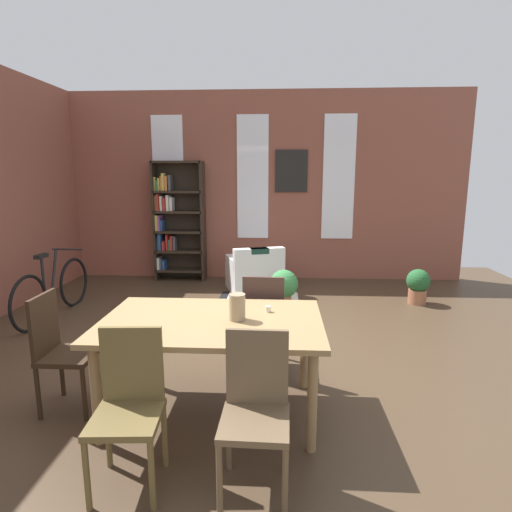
% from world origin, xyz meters
% --- Properties ---
extents(ground_plane, '(9.43, 9.43, 0.00)m').
position_xyz_m(ground_plane, '(0.00, 0.00, 0.00)').
color(ground_plane, '#453424').
extents(back_wall_brick, '(7.42, 0.12, 3.28)m').
position_xyz_m(back_wall_brick, '(0.00, 3.69, 1.64)').
color(back_wall_brick, brown).
rests_on(back_wall_brick, ground).
extents(window_pane_0, '(0.55, 0.02, 2.13)m').
position_xyz_m(window_pane_0, '(-1.50, 3.62, 1.80)').
color(window_pane_0, white).
extents(window_pane_1, '(0.55, 0.02, 2.13)m').
position_xyz_m(window_pane_1, '(0.00, 3.62, 1.80)').
color(window_pane_1, white).
extents(window_pane_2, '(0.55, 0.02, 2.13)m').
position_xyz_m(window_pane_2, '(1.50, 3.62, 1.80)').
color(window_pane_2, white).
extents(dining_table, '(1.68, 1.07, 0.77)m').
position_xyz_m(dining_table, '(-0.03, -0.82, 0.69)').
color(dining_table, olive).
rests_on(dining_table, ground).
extents(vase_on_table, '(0.12, 0.12, 0.20)m').
position_xyz_m(vase_on_table, '(0.16, -0.82, 0.88)').
color(vase_on_table, '#998466').
rests_on(vase_on_table, dining_table).
extents(tealight_candle_0, '(0.04, 0.04, 0.05)m').
position_xyz_m(tealight_candle_0, '(0.39, -0.62, 0.80)').
color(tealight_candle_0, silver).
rests_on(tealight_candle_0, dining_table).
extents(dining_chair_head_left, '(0.40, 0.40, 0.95)m').
position_xyz_m(dining_chair_head_left, '(-1.25, -0.82, 0.51)').
color(dining_chair_head_left, black).
rests_on(dining_chair_head_left, ground).
extents(dining_chair_near_right, '(0.41, 0.41, 0.95)m').
position_xyz_m(dining_chair_near_right, '(0.35, -1.58, 0.51)').
color(dining_chair_near_right, brown).
rests_on(dining_chair_near_right, ground).
extents(dining_chair_near_left, '(0.43, 0.43, 0.95)m').
position_xyz_m(dining_chair_near_left, '(-0.42, -1.58, 0.51)').
color(dining_chair_near_left, brown).
rests_on(dining_chair_near_left, ground).
extents(dining_chair_far_right, '(0.42, 0.42, 0.95)m').
position_xyz_m(dining_chair_far_right, '(0.34, -0.05, 0.51)').
color(dining_chair_far_right, '#3C2A25').
rests_on(dining_chair_far_right, ground).
extents(bookshelf_tall, '(0.88, 0.33, 2.09)m').
position_xyz_m(bookshelf_tall, '(-1.36, 3.43, 1.07)').
color(bookshelf_tall, '#2D2319').
rests_on(bookshelf_tall, ground).
extents(armchair_white, '(1.01, 1.01, 0.75)m').
position_xyz_m(armchair_white, '(0.08, 2.73, 0.28)').
color(armchair_white, silver).
rests_on(armchair_white, ground).
extents(bicycle_second, '(0.44, 1.73, 0.90)m').
position_xyz_m(bicycle_second, '(-2.51, 1.35, 0.35)').
color(bicycle_second, black).
rests_on(bicycle_second, ground).
extents(potted_plant_by_shelf, '(0.40, 0.40, 0.57)m').
position_xyz_m(potted_plant_by_shelf, '(0.55, 1.80, 0.33)').
color(potted_plant_by_shelf, '#9E6042').
rests_on(potted_plant_by_shelf, ground).
extents(potted_plant_corner, '(0.33, 0.33, 0.51)m').
position_xyz_m(potted_plant_corner, '(2.51, 2.18, 0.28)').
color(potted_plant_corner, '#9E6042').
rests_on(potted_plant_corner, ground).
extents(striped_rug, '(1.21, 0.87, 0.01)m').
position_xyz_m(striped_rug, '(0.17, 2.21, 0.00)').
color(striped_rug, black).
rests_on(striped_rug, ground).
extents(framed_picture, '(0.56, 0.03, 0.72)m').
position_xyz_m(framed_picture, '(0.67, 3.61, 1.92)').
color(framed_picture, black).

